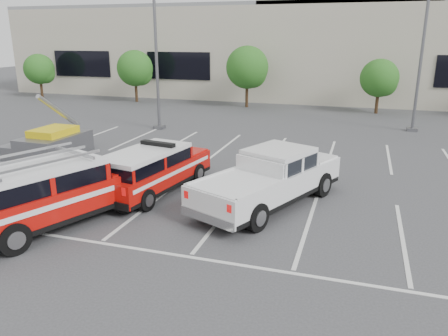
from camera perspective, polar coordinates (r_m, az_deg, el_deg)
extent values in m
plane|color=#39393C|center=(14.11, -0.16, -6.32)|extent=(120.00, 120.00, 0.00)
cube|color=silver|center=(18.18, 4.16, -0.95)|extent=(23.00, 15.00, 0.01)
cube|color=beige|center=(44.56, 12.90, 14.47)|extent=(60.00, 15.00, 8.00)
cube|color=gray|center=(44.61, 13.27, 19.79)|extent=(60.00, 15.00, 0.30)
cylinder|color=#3F2B19|center=(45.19, -22.73, 9.49)|extent=(0.24, 0.24, 1.51)
sphere|color=#265717|center=(45.03, -23.00, 11.82)|extent=(2.77, 2.77, 2.77)
sphere|color=#265717|center=(44.96, -22.37, 11.34)|extent=(1.85, 1.85, 1.85)
cylinder|color=#3F2B19|center=(39.52, -11.38, 9.69)|extent=(0.24, 0.24, 1.67)
sphere|color=#265717|center=(39.33, -11.56, 12.65)|extent=(3.07, 3.07, 3.07)
sphere|color=#265717|center=(39.35, -10.85, 12.01)|extent=(2.05, 2.05, 2.05)
cylinder|color=#3F2B19|center=(35.81, 2.99, 9.41)|extent=(0.24, 0.24, 1.84)
sphere|color=#265717|center=(35.58, 3.05, 12.99)|extent=(3.37, 3.37, 3.37)
sphere|color=#265717|center=(35.72, 3.75, 12.17)|extent=(2.24, 2.24, 2.24)
cylinder|color=#3F2B19|center=(34.70, 19.33, 7.98)|extent=(0.24, 0.24, 1.51)
sphere|color=#265717|center=(34.50, 19.63, 11.01)|extent=(2.77, 2.77, 2.77)
sphere|color=#265717|center=(34.75, 20.22, 10.29)|extent=(1.85, 1.85, 1.85)
cube|color=#59595E|center=(27.68, -8.43, 5.32)|extent=(0.60, 0.60, 0.20)
cylinder|color=#59595E|center=(27.14, -8.88, 15.51)|extent=(0.18, 0.18, 10.00)
cube|color=#59595E|center=(29.03, 23.35, 4.66)|extent=(0.60, 0.60, 0.20)
cylinder|color=#59595E|center=(28.52, 24.52, 14.30)|extent=(0.18, 0.18, 10.00)
cube|color=#B00D08|center=(16.28, -9.17, -0.65)|extent=(2.72, 5.43, 0.79)
cube|color=black|center=(15.75, -10.27, 0.99)|extent=(2.32, 3.91, 0.41)
cube|color=silver|center=(15.68, -10.33, 1.98)|extent=(2.27, 3.84, 0.15)
cube|color=black|center=(16.27, -8.64, 3.16)|extent=(1.42, 0.49, 0.14)
cube|color=silver|center=(14.86, 5.86, -1.89)|extent=(4.37, 6.45, 0.89)
cube|color=black|center=(15.09, 7.16, 1.05)|extent=(2.64, 2.76, 0.46)
cube|color=silver|center=(15.01, 7.20, 2.21)|extent=(2.59, 2.70, 0.17)
cube|color=#B00D08|center=(14.32, -21.24, -3.55)|extent=(4.19, 6.08, 0.93)
cube|color=black|center=(13.86, -23.52, -1.36)|extent=(3.35, 4.37, 0.49)
cube|color=silver|center=(13.77, -23.68, -0.04)|extent=(3.28, 4.28, 0.18)
cube|color=#A5A5A8|center=(13.69, -23.84, 1.20)|extent=(3.27, 4.03, 0.07)
cube|color=#59595E|center=(22.58, -21.22, 2.80)|extent=(2.14, 3.40, 1.02)
cube|color=#D7BA0C|center=(22.44, -21.39, 4.41)|extent=(1.55, 2.09, 0.37)
cylinder|color=#A5A5A8|center=(22.70, -20.73, 6.89)|extent=(0.30, 2.72, 1.99)
cube|color=#59595E|center=(22.83, -25.81, 1.91)|extent=(0.96, 1.14, 0.65)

